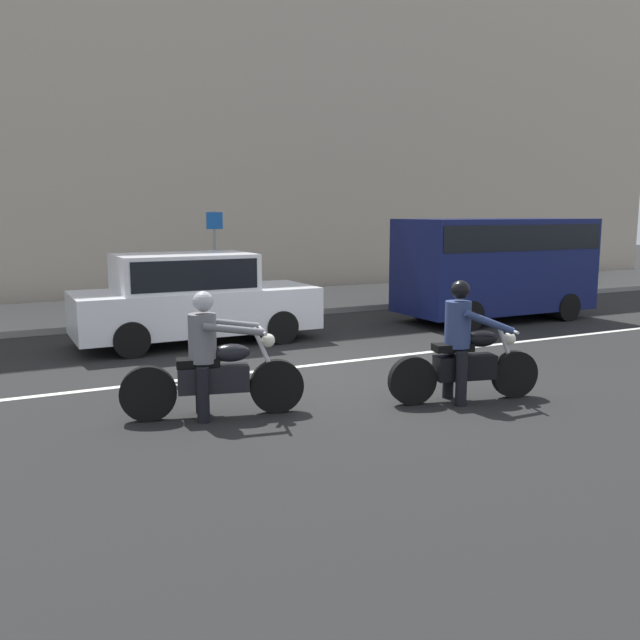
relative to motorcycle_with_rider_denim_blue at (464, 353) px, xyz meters
The scene contains 9 objects.
ground_plane 2.18m from the motorcycle_with_rider_denim_blue, 114.16° to the left, with size 80.00×80.00×0.00m, color black.
sidewalk_slab 9.95m from the motorcycle_with_rider_denim_blue, 94.92° to the left, with size 40.00×4.40×0.14m, color gray.
building_facade 14.82m from the motorcycle_with_rider_denim_blue, 93.67° to the left, with size 40.00×1.40×14.26m, color #B7A893.
lane_marking_stripe 3.17m from the motorcycle_with_rider_denim_blue, 115.52° to the left, with size 18.00×0.14×0.01m, color silver.
motorcycle_with_rider_denim_blue is the anchor object (origin of this frame).
motorcycle_with_rider_gray 3.30m from the motorcycle_with_rider_denim_blue, 165.50° to the left, with size 2.20×0.83×1.56m.
parked_sedan_white 5.92m from the motorcycle_with_rider_denim_blue, 110.55° to the left, with size 4.55×1.82×1.72m.
parked_van_navy 7.20m from the motorcycle_with_rider_denim_blue, 45.86° to the left, with size 4.57×1.96×2.34m.
street_sign_post 10.32m from the motorcycle_with_rider_denim_blue, 90.34° to the left, with size 0.44×0.08×2.38m.
Camera 1 is at (-4.79, -8.86, 2.50)m, focal length 37.99 mm.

